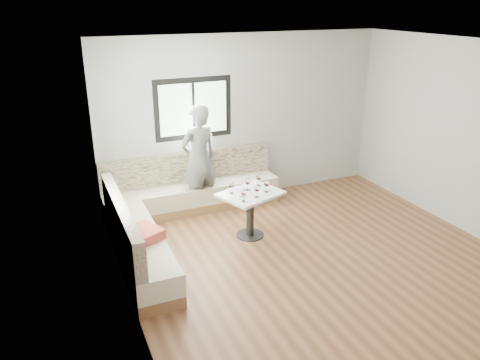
% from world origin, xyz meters
% --- Properties ---
extents(room, '(5.01, 5.01, 2.81)m').
position_xyz_m(room, '(-0.08, 0.08, 1.41)').
color(room, brown).
rests_on(room, ground).
extents(banquette, '(2.90, 2.80, 0.95)m').
position_xyz_m(banquette, '(-1.59, 1.62, 0.33)').
color(banquette, brown).
rests_on(banquette, ground).
extents(table, '(1.01, 0.90, 0.69)m').
position_xyz_m(table, '(-0.56, 1.02, 0.52)').
color(table, black).
rests_on(table, ground).
extents(person, '(0.74, 0.58, 1.80)m').
position_xyz_m(person, '(-0.95, 2.14, 0.90)').
color(person, slate).
rests_on(person, ground).
extents(olive_ramekin, '(0.11, 0.11, 0.04)m').
position_xyz_m(olive_ramekin, '(-0.70, 0.98, 0.71)').
color(olive_ramekin, white).
rests_on(olive_ramekin, table).
extents(wine_glass_a, '(0.08, 0.08, 0.18)m').
position_xyz_m(wine_glass_a, '(-0.77, 0.78, 0.82)').
color(wine_glass_a, white).
rests_on(wine_glass_a, table).
extents(wine_glass_b, '(0.08, 0.08, 0.18)m').
position_xyz_m(wine_glass_b, '(-0.54, 0.84, 0.82)').
color(wine_glass_b, white).
rests_on(wine_glass_b, table).
extents(wine_glass_c, '(0.08, 0.08, 0.18)m').
position_xyz_m(wine_glass_c, '(-0.33, 0.95, 0.82)').
color(wine_glass_c, white).
rests_on(wine_glass_c, table).
extents(wine_glass_d, '(0.08, 0.08, 0.18)m').
position_xyz_m(wine_glass_d, '(-0.55, 1.13, 0.82)').
color(wine_glass_d, white).
rests_on(wine_glass_d, table).
extents(wine_glass_e, '(0.08, 0.08, 0.18)m').
position_xyz_m(wine_glass_e, '(-0.33, 1.22, 0.82)').
color(wine_glass_e, white).
rests_on(wine_glass_e, table).
extents(wine_glass_f, '(0.08, 0.08, 0.18)m').
position_xyz_m(wine_glass_f, '(-0.81, 1.11, 0.82)').
color(wine_glass_f, white).
rests_on(wine_glass_f, table).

